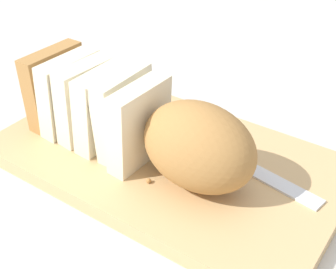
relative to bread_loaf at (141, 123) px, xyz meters
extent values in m
plane|color=beige|center=(-0.02, -0.03, -0.07)|extent=(3.00, 3.00, 0.00)
cube|color=tan|center=(-0.02, -0.03, -0.06)|extent=(0.46, 0.28, 0.02)
ellipsoid|color=#A8753D|center=(-0.09, 0.00, 0.00)|extent=(0.14, 0.10, 0.11)
cube|color=beige|center=(0.00, 0.00, 0.00)|extent=(0.03, 0.09, 0.11)
cube|color=beige|center=(0.03, 0.00, 0.00)|extent=(0.04, 0.09, 0.11)
cube|color=beige|center=(0.06, 0.00, 0.00)|extent=(0.04, 0.09, 0.11)
cube|color=beige|center=(0.09, 0.00, 0.00)|extent=(0.03, 0.09, 0.11)
cube|color=beige|center=(0.12, 0.00, 0.00)|extent=(0.04, 0.09, 0.11)
cube|color=#A8753D|center=(0.15, 0.00, 0.00)|extent=(0.03, 0.09, 0.11)
cube|color=silver|center=(-0.11, -0.06, -0.05)|extent=(0.22, 0.05, 0.00)
cylinder|color=black|center=(0.03, -0.08, -0.04)|extent=(0.07, 0.03, 0.02)
cube|color=silver|center=(0.00, -0.08, -0.04)|extent=(0.02, 0.03, 0.02)
sphere|color=#A8753D|center=(0.02, -0.05, -0.05)|extent=(0.00, 0.00, 0.00)
sphere|color=#A8753D|center=(0.00, -0.08, -0.05)|extent=(0.01, 0.01, 0.01)
sphere|color=#A8753D|center=(-0.04, 0.03, -0.05)|extent=(0.01, 0.01, 0.01)
camera|label=1|loc=(-0.32, 0.36, 0.31)|focal=49.90mm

